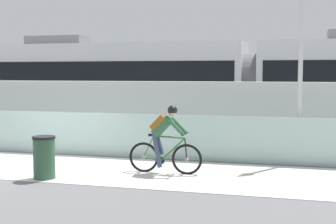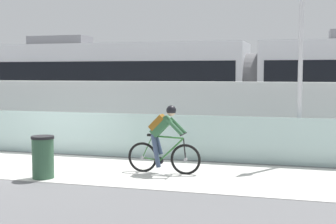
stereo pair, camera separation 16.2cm
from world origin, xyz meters
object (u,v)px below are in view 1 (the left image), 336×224
Objects in this scene: lamp_post_antenna at (301,36)px; trash_bin at (44,157)px; tram at (251,86)px; cyclist_on_bike at (165,140)px.

trash_bin is (-5.47, -3.40, -2.81)m from lamp_post_antenna.
lamp_post_antenna is at bearing 31.85° from trash_bin.
cyclist_on_bike is (-1.35, -6.85, -1.09)m from tram.
lamp_post_antenna is at bearing -70.31° from tram.
tram is 4.34× the size of lamp_post_antenna.
cyclist_on_bike is 0.34× the size of lamp_post_antenna.
cyclist_on_bike is 1.84× the size of trash_bin.
cyclist_on_bike is at bearing -144.67° from lamp_post_antenna.
trash_bin is (-2.44, -1.25, -0.32)m from cyclist_on_bike.
tram is 7.07m from cyclist_on_bike.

